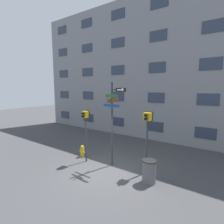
# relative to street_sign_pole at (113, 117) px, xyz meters

# --- Properties ---
(ground_plane) EXTENTS (60.00, 60.00, 0.00)m
(ground_plane) POSITION_rel_street_sign_pole_xyz_m (0.16, -0.84, -2.58)
(ground_plane) COLOR #424244
(building_facade) EXTENTS (24.00, 0.63, 11.01)m
(building_facade) POSITION_rel_street_sign_pole_xyz_m (0.16, 5.73, 2.92)
(building_facade) COLOR gray
(building_facade) RESTS_ON ground_plane
(street_sign_pole) EXTENTS (1.28, 1.00, 4.32)m
(street_sign_pole) POSITION_rel_street_sign_pole_xyz_m (0.00, 0.00, 0.00)
(street_sign_pole) COLOR #2D2D33
(street_sign_pole) RESTS_ON ground_plane
(pedestrian_signal_left) EXTENTS (0.35, 0.40, 2.83)m
(pedestrian_signal_left) POSITION_rel_street_sign_pole_xyz_m (-1.50, -0.42, -0.42)
(pedestrian_signal_left) COLOR #2D2D33
(pedestrian_signal_left) RESTS_ON ground_plane
(pedestrian_signal_right) EXTENTS (0.41, 0.40, 2.95)m
(pedestrian_signal_right) POSITION_rel_street_sign_pole_xyz_m (1.76, 0.24, -0.27)
(pedestrian_signal_right) COLOR #2D2D33
(pedestrian_signal_right) RESTS_ON ground_plane
(fire_hydrant) EXTENTS (0.39, 0.23, 0.70)m
(fire_hydrant) POSITION_rel_street_sign_pole_xyz_m (-2.14, -0.08, -2.25)
(fire_hydrant) COLOR gold
(fire_hydrant) RESTS_ON ground_plane
(trash_bin) EXTENTS (0.61, 0.61, 1.00)m
(trash_bin) POSITION_rel_street_sign_pole_xyz_m (2.22, -0.49, -2.08)
(trash_bin) COLOR #59595B
(trash_bin) RESTS_ON ground_plane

